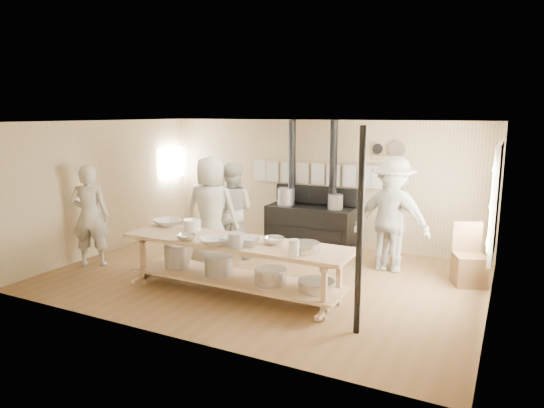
% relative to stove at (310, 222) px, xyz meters
% --- Properties ---
extents(ground, '(7.00, 7.00, 0.00)m').
position_rel_stove_xyz_m(ground, '(0.01, -2.12, -0.52)').
color(ground, brown).
rests_on(ground, ground).
extents(room_shell, '(7.00, 7.00, 7.00)m').
position_rel_stove_xyz_m(room_shell, '(0.01, -2.12, 1.10)').
color(room_shell, tan).
rests_on(room_shell, ground).
extents(window_right, '(0.09, 1.50, 1.65)m').
position_rel_stove_xyz_m(window_right, '(3.48, -1.52, 0.98)').
color(window_right, beige).
rests_on(window_right, ground).
extents(left_opening, '(0.00, 0.90, 0.90)m').
position_rel_stove_xyz_m(left_opening, '(-3.44, -0.12, 1.08)').
color(left_opening, white).
rests_on(left_opening, ground).
extents(stove, '(1.90, 0.75, 2.60)m').
position_rel_stove_xyz_m(stove, '(0.00, 0.00, 0.00)').
color(stove, black).
rests_on(stove, ground).
extents(towel_rail, '(3.00, 0.04, 0.47)m').
position_rel_stove_xyz_m(towel_rail, '(0.01, 0.28, 1.03)').
color(towel_rail, tan).
rests_on(towel_rail, ground).
extents(back_wall_shelf, '(0.63, 0.14, 0.32)m').
position_rel_stove_xyz_m(back_wall_shelf, '(1.47, 0.32, 1.48)').
color(back_wall_shelf, tan).
rests_on(back_wall_shelf, ground).
extents(prep_table, '(3.60, 0.90, 0.85)m').
position_rel_stove_xyz_m(prep_table, '(-0.00, -3.02, -0.00)').
color(prep_table, tan).
rests_on(prep_table, ground).
extents(support_post, '(0.08, 0.08, 2.60)m').
position_rel_stove_xyz_m(support_post, '(2.06, -3.47, 0.78)').
color(support_post, black).
rests_on(support_post, ground).
extents(cook_far_left, '(0.80, 0.72, 1.84)m').
position_rel_stove_xyz_m(cook_far_left, '(-3.06, -2.96, 0.40)').
color(cook_far_left, beige).
rests_on(cook_far_left, ground).
extents(cook_left, '(1.03, 0.89, 1.83)m').
position_rel_stove_xyz_m(cook_left, '(-1.08, -1.33, 0.39)').
color(cook_left, beige).
rests_on(cook_left, ground).
extents(cook_center, '(1.09, 0.83, 1.99)m').
position_rel_stove_xyz_m(cook_center, '(-1.17, -1.89, 0.47)').
color(cook_center, beige).
rests_on(cook_center, ground).
extents(cook_right, '(1.06, 0.48, 1.78)m').
position_rel_stove_xyz_m(cook_right, '(1.81, -0.84, 0.37)').
color(cook_right, beige).
rests_on(cook_right, ground).
extents(cook_by_window, '(1.34, 0.82, 2.02)m').
position_rel_stove_xyz_m(cook_by_window, '(1.85, -0.79, 0.49)').
color(cook_by_window, beige).
rests_on(cook_by_window, ground).
extents(chair, '(0.61, 0.61, 1.00)m').
position_rel_stove_xyz_m(chair, '(3.15, -0.96, -0.23)').
color(chair, brown).
rests_on(chair, ground).
extents(bowl_white_a, '(0.58, 0.58, 0.11)m').
position_rel_stove_xyz_m(bowl_white_a, '(-1.54, -2.70, 0.38)').
color(bowl_white_a, white).
rests_on(bowl_white_a, prep_table).
extents(bowl_steel_a, '(0.40, 0.40, 0.09)m').
position_rel_stove_xyz_m(bowl_steel_a, '(-0.65, -3.35, 0.37)').
color(bowl_steel_a, silver).
rests_on(bowl_steel_a, prep_table).
extents(bowl_white_b, '(0.58, 0.58, 0.10)m').
position_rel_stove_xyz_m(bowl_white_b, '(-0.15, -3.35, 0.38)').
color(bowl_white_b, white).
rests_on(bowl_white_b, prep_table).
extents(bowl_steel_b, '(0.39, 0.39, 0.10)m').
position_rel_stove_xyz_m(bowl_steel_b, '(0.62, -2.94, 0.38)').
color(bowl_steel_b, silver).
rests_on(bowl_steel_b, prep_table).
extents(roasting_pan, '(0.55, 0.42, 0.11)m').
position_rel_stove_xyz_m(roasting_pan, '(0.18, -3.17, 0.38)').
color(roasting_pan, '#B2B2B7').
rests_on(roasting_pan, prep_table).
extents(mixing_bowl_large, '(0.53, 0.53, 0.13)m').
position_rel_stove_xyz_m(mixing_bowl_large, '(1.18, -3.08, 0.39)').
color(mixing_bowl_large, silver).
rests_on(mixing_bowl_large, prep_table).
extents(bucket_galv, '(0.29, 0.29, 0.21)m').
position_rel_stove_xyz_m(bucket_galv, '(0.22, -3.35, 0.44)').
color(bucket_galv, gray).
rests_on(bucket_galv, prep_table).
extents(deep_bowl_enamel, '(0.36, 0.36, 0.17)m').
position_rel_stove_xyz_m(deep_bowl_enamel, '(-0.97, -2.75, 0.42)').
color(deep_bowl_enamel, white).
rests_on(deep_bowl_enamel, prep_table).
extents(pitcher, '(0.15, 0.15, 0.23)m').
position_rel_stove_xyz_m(pitcher, '(1.13, -3.35, 0.44)').
color(pitcher, white).
rests_on(pitcher, prep_table).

